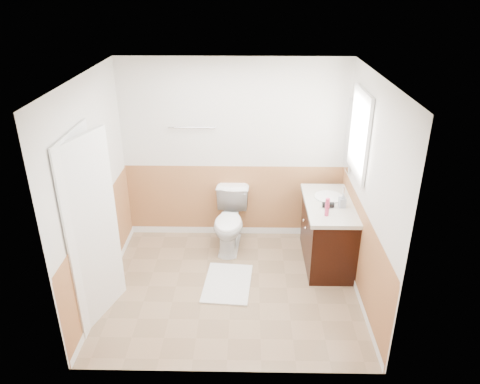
{
  "coord_description": "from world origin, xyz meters",
  "views": [
    {
      "loc": [
        0.19,
        -4.48,
        3.39
      ],
      "look_at": [
        0.1,
        0.25,
        1.15
      ],
      "focal_mm": 34.27,
      "sensor_mm": 36.0,
      "label": 1
    }
  ],
  "objects_px": {
    "toilet": "(230,221)",
    "bath_mat": "(228,283)",
    "soap_dispenser": "(342,200)",
    "lotion_bottle": "(327,207)",
    "vanity_cabinet": "(327,234)"
  },
  "relations": [
    {
      "from": "lotion_bottle",
      "to": "toilet",
      "type": "bearing_deg",
      "value": 150.62
    },
    {
      "from": "lotion_bottle",
      "to": "soap_dispenser",
      "type": "height_order",
      "value": "lotion_bottle"
    },
    {
      "from": "toilet",
      "to": "bath_mat",
      "type": "relative_size",
      "value": 1.0
    },
    {
      "from": "bath_mat",
      "to": "lotion_bottle",
      "type": "relative_size",
      "value": 3.64
    },
    {
      "from": "vanity_cabinet",
      "to": "lotion_bottle",
      "type": "bearing_deg",
      "value": -106.97
    },
    {
      "from": "toilet",
      "to": "bath_mat",
      "type": "xyz_separation_m",
      "value": [
        0.0,
        -0.85,
        -0.39
      ]
    },
    {
      "from": "lotion_bottle",
      "to": "bath_mat",
      "type": "bearing_deg",
      "value": -170.3
    },
    {
      "from": "toilet",
      "to": "bath_mat",
      "type": "height_order",
      "value": "toilet"
    },
    {
      "from": "vanity_cabinet",
      "to": "soap_dispenser",
      "type": "relative_size",
      "value": 6.12
    },
    {
      "from": "bath_mat",
      "to": "lotion_bottle",
      "type": "height_order",
      "value": "lotion_bottle"
    },
    {
      "from": "toilet",
      "to": "soap_dispenser",
      "type": "bearing_deg",
      "value": -12.58
    },
    {
      "from": "toilet",
      "to": "vanity_cabinet",
      "type": "height_order",
      "value": "vanity_cabinet"
    },
    {
      "from": "bath_mat",
      "to": "vanity_cabinet",
      "type": "bearing_deg",
      "value": 22.64
    },
    {
      "from": "bath_mat",
      "to": "vanity_cabinet",
      "type": "xyz_separation_m",
      "value": [
        1.26,
        0.53,
        0.39
      ]
    },
    {
      "from": "vanity_cabinet",
      "to": "soap_dispenser",
      "type": "distance_m",
      "value": 0.56
    }
  ]
}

